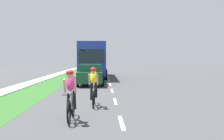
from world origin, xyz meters
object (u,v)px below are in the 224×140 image
object	(u,v)px
suv_red	(96,65)
bus_blue	(94,59)
cyclist_trailing	(94,86)
cyclist_lead	(71,94)
sedan_dark_green	(91,75)
pickup_white	(98,64)

from	to	relation	value
suv_red	bus_blue	bearing A→B (deg)	-89.12
cyclist_trailing	bus_blue	world-z (taller)	bus_blue
cyclist_lead	suv_red	distance (m)	37.62
cyclist_trailing	sedan_dark_green	bearing A→B (deg)	93.34
sedan_dark_green	pickup_white	world-z (taller)	pickup_white
suv_red	pickup_white	size ratio (longest dim) A/B	0.92
cyclist_lead	cyclist_trailing	world-z (taller)	same
cyclist_trailing	suv_red	size ratio (longest dim) A/B	0.37
bus_blue	suv_red	xyz separation A→B (m)	(-0.27, 17.48, -1.03)
bus_blue	sedan_dark_green	bearing A→B (deg)	-89.50
suv_red	pickup_white	distance (m)	11.61
sedan_dark_green	suv_red	xyz separation A→B (m)	(-0.34, 26.18, 0.18)
pickup_white	sedan_dark_green	bearing A→B (deg)	-89.66
pickup_white	cyclist_trailing	bearing A→B (deg)	-89.08
bus_blue	suv_red	distance (m)	17.51
cyclist_lead	sedan_dark_green	distance (m)	11.44
suv_red	sedan_dark_green	bearing A→B (deg)	-89.25
bus_blue	pickup_white	size ratio (longest dim) A/B	2.27
bus_blue	pickup_white	world-z (taller)	bus_blue
suv_red	pickup_white	bearing A→B (deg)	89.43
cyclist_trailing	suv_red	bearing A→B (deg)	91.41
sedan_dark_green	bus_blue	size ratio (longest dim) A/B	0.37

